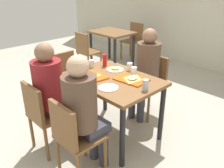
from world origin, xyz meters
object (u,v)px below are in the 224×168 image
object	(u,v)px
chair_left_end	(68,77)
soda_can	(145,85)
pizza_slice_a	(92,74)
plastic_cup_b	(91,83)
plastic_cup_d	(134,71)
person_far_side	(146,67)
plastic_cup_c	(91,64)
paper_plate_center	(115,69)
main_table	(112,86)
background_chair_near	(86,50)
chair_near_right	(73,135)
tray_red_near	(92,76)
tray_red_far	(131,79)
plastic_cup_a	(130,67)
condiment_bottle	(105,60)
chair_near_left	(43,113)
paper_plate_near_edge	(108,88)
background_table	(112,38)
foil_bundle	(85,65)
chair_far_side	(151,81)
person_in_red	(52,89)
background_chair_far	(134,38)
pizza_slice_b	(133,78)
pizza_slice_c	(115,68)

from	to	relation	value
chair_left_end	soda_can	xyz separation A→B (m)	(1.43, 0.02, 0.33)
pizza_slice_a	plastic_cup_b	xyz separation A→B (m)	(0.24, -0.21, 0.03)
plastic_cup_d	person_far_side	bearing A→B (deg)	106.49
plastic_cup_c	paper_plate_center	bearing A→B (deg)	29.48
main_table	background_chair_near	bearing A→B (deg)	150.06
chair_near_right	pizza_slice_a	size ratio (longest dim) A/B	3.65
tray_red_near	pizza_slice_a	bearing A→B (deg)	127.31
tray_red_far	plastic_cup_a	xyz separation A→B (m)	(-0.23, 0.22, 0.04)
plastic_cup_d	paper_plate_center	bearing A→B (deg)	-171.96
main_table	paper_plate_center	xyz separation A→B (m)	(-0.17, 0.22, 0.11)
chair_near_right	background_chair_near	world-z (taller)	same
chair_near_right	condiment_bottle	xyz separation A→B (m)	(-0.65, 1.01, 0.35)
tray_red_far	plastic_cup_a	world-z (taller)	plastic_cup_a
plastic_cup_b	chair_near_left	bearing A→B (deg)	-125.15
pizza_slice_a	soda_can	distance (m)	0.71
paper_plate_near_edge	background_table	bearing A→B (deg)	135.34
plastic_cup_b	foil_bundle	size ratio (longest dim) A/B	1.00
plastic_cup_c	person_far_side	bearing A→B (deg)	52.13
chair_far_side	plastic_cup_a	distance (m)	0.55
main_table	pizza_slice_a	bearing A→B (deg)	-148.22
person_in_red	tray_red_far	xyz separation A→B (m)	(0.48, 0.77, 0.03)
plastic_cup_b	person_in_red	bearing A→B (deg)	-135.83
chair_near_right	background_chair_far	xyz separation A→B (m)	(-2.19, 3.35, 0.00)
plastic_cup_d	background_table	bearing A→B (deg)	142.13
chair_far_side	plastic_cup_d	xyz separation A→B (m)	(0.11, -0.52, 0.32)
chair_left_end	tray_red_far	bearing A→B (deg)	5.98
paper_plate_center	plastic_cup_d	world-z (taller)	plastic_cup_d
paper_plate_center	pizza_slice_a	world-z (taller)	pizza_slice_a
plastic_cup_a	plastic_cup_d	bearing A→B (deg)	-29.48
person_in_red	tray_red_near	distance (m)	0.51
soda_can	chair_near_right	bearing A→B (deg)	-103.87
pizza_slice_a	tray_red_far	bearing A→B (deg)	31.50
background_table	plastic_cup_c	bearing A→B (deg)	-50.66
person_in_red	paper_plate_near_edge	size ratio (longest dim) A/B	5.78
chair_left_end	pizza_slice_a	bearing A→B (deg)	-9.82
plastic_cup_b	background_chair_far	bearing A→B (deg)	123.65
plastic_cup_c	soda_can	bearing A→B (deg)	-2.45
chair_near_left	person_far_side	size ratio (longest dim) A/B	0.68
plastic_cup_c	soda_can	world-z (taller)	soda_can
main_table	plastic_cup_a	size ratio (longest dim) A/B	11.36
chair_near_left	chair_left_end	bearing A→B (deg)	130.38
pizza_slice_b	soda_can	size ratio (longest dim) A/B	2.33
chair_near_left	paper_plate_near_edge	size ratio (longest dim) A/B	3.91
pizza_slice_a	plastic_cup_a	world-z (taller)	plastic_cup_a
pizza_slice_c	tray_red_far	bearing A→B (deg)	-15.85
pizza_slice_c	chair_near_right	bearing A→B (deg)	-65.75
pizza_slice_b	chair_near_right	bearing A→B (deg)	-85.12
plastic_cup_d	background_chair_near	distance (m)	2.21
background_chair_near	pizza_slice_c	bearing A→B (deg)	-26.70
chair_near_left	person_in_red	bearing A→B (deg)	90.00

